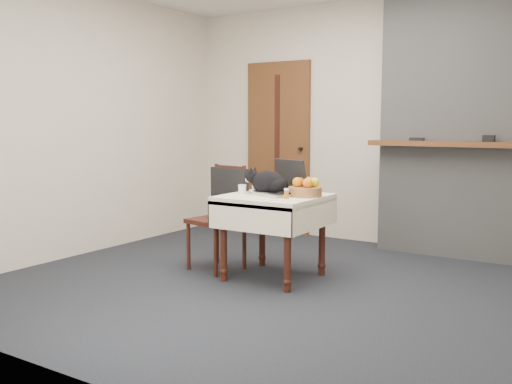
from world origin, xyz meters
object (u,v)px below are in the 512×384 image
Objects in this scene: cat at (269,183)px; chair at (224,203)px; door at (278,148)px; laptop at (282,186)px; pill_bottle at (287,193)px; cream_jar at (242,189)px; fruit_basket at (305,189)px; side_table at (274,209)px.

cat is 0.54m from chair.
door is 4.06× the size of laptop.
chair is (-0.76, 0.20, -0.15)m from pill_bottle.
cat is 0.24m from cream_jar.
door is at bearing 121.93° from pill_bottle.
fruit_basket is (1.26, -1.71, -0.24)m from door.
fruit_basket is at bearing 11.36° from chair.
door is 2.02m from cream_jar.
cat is at bearing -61.87° from door.
cream_jar is (-0.27, -0.07, 0.15)m from side_table.
pill_bottle is 0.80m from chair.
laptop is 0.22m from fruit_basket.
pill_bottle is at bearing -9.01° from cream_jar.
cream_jar is 0.54m from fruit_basket.
side_table is 2.86× the size of fruit_basket.
cream_jar is at bearing -68.42° from door.
door reaches higher than cream_jar.
laptop reaches higher than cream_jar.
side_table is 1.58× the size of laptop.
side_table is at bearing -19.96° from cat.
fruit_basket reaches higher than side_table.
pill_bottle is (0.47, -0.07, 0.00)m from cream_jar.
door is 2.17× the size of chair.
door reaches higher than side_table.
chair is (-0.81, -0.02, -0.17)m from fruit_basket.
cat is 1.72× the size of fruit_basket.
pill_bottle is at bearing -35.41° from side_table.
door is 7.33× the size of fruit_basket.
cream_jar is (0.74, -1.86, -0.26)m from door.
laptop is 6.33× the size of cream_jar.
cream_jar is at bearing -166.12° from side_table.
cat is 0.32m from fruit_basket.
side_table is 0.32m from cream_jar.
door is 25.67× the size of cream_jar.
cream_jar is 0.29× the size of fruit_basket.
laptop is at bearing 11.08° from chair.
cream_jar is 0.48m from pill_bottle.
chair is at bearing 173.58° from side_table.
fruit_basket is at bearing 25.40° from laptop.
laptop is 1.05× the size of cat.
cream_jar is 0.35m from chair.
fruit_basket is (0.25, 0.08, 0.18)m from side_table.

